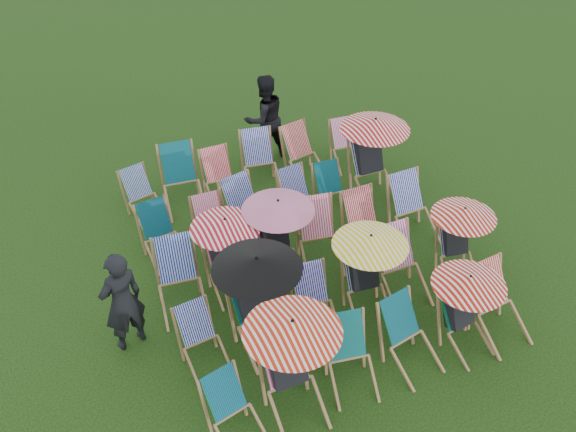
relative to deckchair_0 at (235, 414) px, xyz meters
name	(u,v)px	position (x,y,z in m)	size (l,w,h in m)	color
ground	(304,269)	(2.04, 2.31, -0.42)	(100.00, 100.00, 0.00)	black
deckchair_0	(235,414)	(0.00, 0.00, 0.00)	(0.71, 0.88, 0.85)	#9A6F48
deckchair_1	(292,366)	(0.80, 0.12, 0.33)	(1.20, 1.24, 1.42)	#9A6F48
deckchair_2	(351,359)	(1.64, 0.12, 0.03)	(0.75, 0.93, 0.90)	#9A6F48
deckchair_3	(411,338)	(2.51, 0.07, 0.04)	(0.75, 0.95, 0.93)	#9A6F48
deckchair_4	(466,311)	(3.35, 0.05, 0.20)	(0.99, 1.07, 1.18)	#9A6F48
deckchair_5	(500,306)	(3.92, 0.01, 0.08)	(0.72, 0.96, 1.00)	#9A6F48
deckchair_6	(203,341)	(0.02, 1.23, -0.01)	(0.61, 0.81, 0.83)	#9A6F48
deckchair_7	(259,301)	(0.85, 1.28, 0.33)	(1.21, 1.28, 1.43)	#9A6F48
deckchair_8	(316,303)	(1.67, 1.19, 0.01)	(0.65, 0.85, 0.87)	#9A6F48
deckchair_9	(368,273)	(2.50, 1.20, 0.25)	(1.08, 1.14, 1.28)	#9A6F48
deckchair_10	(403,267)	(3.13, 1.24, 0.08)	(0.68, 0.95, 1.01)	#9A6F48
deckchair_11	(459,241)	(4.16, 1.28, 0.19)	(0.98, 1.04, 1.16)	#9A6F48
deckchair_12	(180,280)	(0.07, 2.37, 0.08)	(0.78, 1.00, 1.00)	#9A6F48
deckchair_13	(227,254)	(0.83, 2.45, 0.22)	(1.04, 1.08, 1.23)	#9A6F48
deckchair_14	(278,237)	(1.66, 2.44, 0.26)	(1.10, 1.15, 1.30)	#9A6F48
deckchair_15	(320,237)	(2.35, 2.38, 0.07)	(0.82, 1.01, 0.98)	#9A6F48
deckchair_16	(367,226)	(3.17, 2.34, 0.05)	(0.64, 0.88, 0.94)	#9A6F48
deckchair_17	(414,210)	(4.06, 2.33, 0.07)	(0.67, 0.93, 1.00)	#9A6F48
deckchair_18	(161,235)	(0.13, 3.54, 0.01)	(0.65, 0.86, 0.87)	#9A6F48
deckchair_19	(212,226)	(0.94, 3.43, -0.01)	(0.58, 0.79, 0.83)	#9A6F48
deckchair_20	(249,212)	(1.59, 3.45, 0.06)	(0.81, 1.00, 0.97)	#9A6F48
deckchair_21	(300,198)	(2.55, 3.49, 0.01)	(0.64, 0.84, 0.86)	#9A6F48
deckchair_22	(333,192)	(3.14, 3.43, -0.01)	(0.60, 0.80, 0.83)	#9A6F48
deckchair_23	(373,156)	(4.04, 3.65, 0.34)	(1.22, 1.27, 1.45)	#9A6F48
deckchair_24	(143,196)	(0.15, 4.72, -0.02)	(0.68, 0.84, 0.81)	#9A6F48
deckchair_25	(182,181)	(0.85, 4.72, 0.09)	(0.80, 1.02, 1.03)	#9A6F48
deckchair_26	(221,178)	(1.53, 4.60, 0.01)	(0.59, 0.82, 0.88)	#9A6F48
deckchair_27	(261,162)	(2.33, 4.70, 0.06)	(0.78, 0.98, 0.97)	#9A6F48
deckchair_28	(305,154)	(3.19, 4.63, 0.04)	(0.75, 0.95, 0.94)	#9A6F48
deckchair_29	(347,145)	(4.10, 4.64, -0.01)	(0.63, 0.81, 0.82)	#9A6F48
person_left	(122,301)	(-0.80, 1.98, 0.39)	(0.59, 0.39, 1.63)	black
person_rear	(264,118)	(2.77, 5.52, 0.44)	(0.84, 0.66, 1.73)	black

